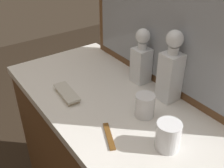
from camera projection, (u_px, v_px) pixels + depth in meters
name	position (u px, v px, depth m)	size (l,w,h in m)	color
crystal_decanter_right	(170.00, 73.00, 1.09)	(0.08, 0.08, 0.31)	white
crystal_decanter_left	(141.00, 61.00, 1.23)	(0.07, 0.07, 0.26)	white
crystal_tumbler_right	(145.00, 106.00, 1.04)	(0.08, 0.08, 0.09)	white
crystal_tumbler_center	(168.00, 137.00, 0.89)	(0.08, 0.08, 0.10)	white
silver_brush_right	(67.00, 93.00, 1.17)	(0.17, 0.07, 0.02)	#B7A88C
tortoiseshell_comb	(109.00, 136.00, 0.95)	(0.13, 0.07, 0.01)	brown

